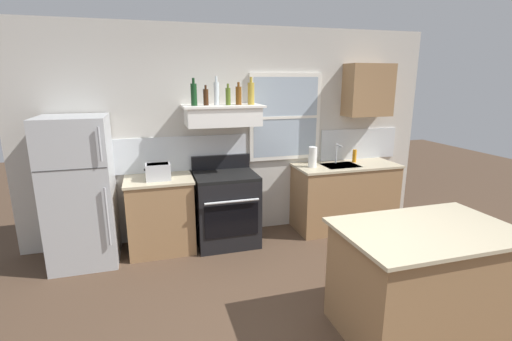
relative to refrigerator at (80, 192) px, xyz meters
The scene contains 19 objects.
ground_plane 2.77m from the refrigerator, 44.08° to the right, with size 16.00×16.00×0.00m, color #4C3828.
back_wall 2.04m from the refrigerator, 11.29° to the left, with size 5.40×0.11×2.70m.
refrigerator is the anchor object (origin of this frame).
counter_left_of_stove 0.93m from the refrigerator, ahead, with size 0.79×0.63×0.91m.
toaster 0.87m from the refrigerator, ahead, with size 0.30×0.20×0.19m.
stove_range 1.69m from the refrigerator, ahead, with size 0.76×0.69×1.09m.
range_hood_shelf 1.83m from the refrigerator, ahead, with size 0.96×0.52×0.24m.
bottle_dark_green_wine 1.68m from the refrigerator, ahead, with size 0.07×0.07×0.32m.
bottle_brown_stout 1.77m from the refrigerator, ahead, with size 0.06×0.06×0.24m.
bottle_clear_tall 1.91m from the refrigerator, ahead, with size 0.06×0.06×0.34m.
bottle_olive_oil_square 2.00m from the refrigerator, ahead, with size 0.06×0.06×0.25m.
bottle_amber_wine 2.11m from the refrigerator, ahead, with size 0.07×0.07×0.27m.
bottle_champagne_gold_foil 2.26m from the refrigerator, ahead, with size 0.08×0.08×0.33m.
counter_right_with_sink 3.37m from the refrigerator, ahead, with size 1.43×0.63×0.91m.
sink_faucet 3.26m from the refrigerator, ahead, with size 0.03×0.17×0.28m.
paper_towel_roll 2.85m from the refrigerator, ahead, with size 0.11×0.11×0.27m, color white.
dish_soap_bottle 3.54m from the refrigerator, ahead, with size 0.06×0.06×0.18m, color orange.
kitchen_island 3.55m from the refrigerator, 36.34° to the right, with size 1.40×0.90×0.91m.
upper_cabinet_right 3.86m from the refrigerator, ahead, with size 0.64×0.32×0.70m.
Camera 1 is at (-1.12, -2.43, 2.05)m, focal length 25.65 mm.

